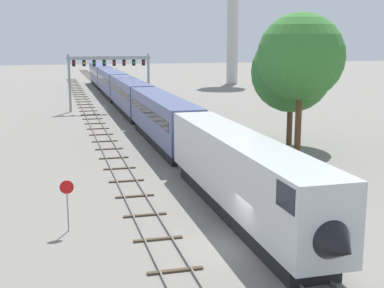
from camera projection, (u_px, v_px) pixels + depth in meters
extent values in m
plane|color=gray|center=(234.00, 248.00, 26.86)|extent=(400.00, 400.00, 0.00)
cube|color=slate|center=(116.00, 105.00, 84.05)|extent=(0.07, 200.00, 0.16)
cube|color=slate|center=(125.00, 105.00, 84.41)|extent=(0.07, 200.00, 0.16)
cube|color=#473828|center=(287.00, 258.00, 25.46)|extent=(2.60, 0.24, 0.10)
cube|color=#473828|center=(256.00, 230.00, 29.25)|extent=(2.60, 0.24, 0.10)
cube|color=#473828|center=(232.00, 208.00, 33.04)|extent=(2.60, 0.24, 0.10)
cube|color=#473828|center=(213.00, 190.00, 36.84)|extent=(2.60, 0.24, 0.10)
cube|color=#473828|center=(198.00, 176.00, 40.63)|extent=(2.60, 0.24, 0.10)
cube|color=#473828|center=(185.00, 164.00, 44.42)|extent=(2.60, 0.24, 0.10)
cube|color=#473828|center=(174.00, 154.00, 48.21)|extent=(2.60, 0.24, 0.10)
cube|color=#473828|center=(165.00, 146.00, 52.00)|extent=(2.60, 0.24, 0.10)
cube|color=#473828|center=(157.00, 139.00, 55.80)|extent=(2.60, 0.24, 0.10)
cube|color=#473828|center=(150.00, 132.00, 59.59)|extent=(2.60, 0.24, 0.10)
cube|color=#473828|center=(144.00, 127.00, 63.38)|extent=(2.60, 0.24, 0.10)
cube|color=#473828|center=(139.00, 122.00, 67.17)|extent=(2.60, 0.24, 0.10)
cube|color=#473828|center=(134.00, 117.00, 70.96)|extent=(2.60, 0.24, 0.10)
cube|color=#473828|center=(130.00, 113.00, 74.75)|extent=(2.60, 0.24, 0.10)
cube|color=#473828|center=(126.00, 110.00, 78.55)|extent=(2.60, 0.24, 0.10)
cube|color=#473828|center=(122.00, 106.00, 82.34)|extent=(2.60, 0.24, 0.10)
cube|color=#473828|center=(119.00, 103.00, 86.13)|extent=(2.60, 0.24, 0.10)
cube|color=#473828|center=(116.00, 101.00, 89.92)|extent=(2.60, 0.24, 0.10)
cube|color=#473828|center=(113.00, 98.00, 93.71)|extent=(2.60, 0.24, 0.10)
cube|color=#473828|center=(111.00, 96.00, 97.51)|extent=(2.60, 0.24, 0.10)
cube|color=#473828|center=(109.00, 94.00, 101.30)|extent=(2.60, 0.24, 0.10)
cube|color=#473828|center=(106.00, 92.00, 105.09)|extent=(2.60, 0.24, 0.10)
cube|color=#473828|center=(104.00, 90.00, 108.88)|extent=(2.60, 0.24, 0.10)
cube|color=#473828|center=(103.00, 88.00, 112.67)|extent=(2.60, 0.24, 0.10)
cube|color=#473828|center=(101.00, 87.00, 116.47)|extent=(2.60, 0.24, 0.10)
cube|color=#473828|center=(99.00, 85.00, 120.26)|extent=(2.60, 0.24, 0.10)
cube|color=#473828|center=(98.00, 84.00, 124.05)|extent=(2.60, 0.24, 0.10)
cube|color=#473828|center=(96.00, 82.00, 127.84)|extent=(2.60, 0.24, 0.10)
cube|color=#473828|center=(95.00, 81.00, 131.63)|extent=(2.60, 0.24, 0.10)
cube|color=#473828|center=(94.00, 80.00, 135.43)|extent=(2.60, 0.24, 0.10)
cube|color=#473828|center=(92.00, 79.00, 139.22)|extent=(2.60, 0.24, 0.10)
cube|color=#473828|center=(91.00, 78.00, 143.01)|extent=(2.60, 0.24, 0.10)
cube|color=#473828|center=(90.00, 77.00, 146.80)|extent=(2.60, 0.24, 0.10)
cube|color=#473828|center=(89.00, 76.00, 150.59)|extent=(2.60, 0.24, 0.10)
cube|color=#473828|center=(88.00, 75.00, 154.38)|extent=(2.60, 0.24, 0.10)
cube|color=#473828|center=(87.00, 74.00, 158.18)|extent=(2.60, 0.24, 0.10)
cube|color=#473828|center=(86.00, 73.00, 161.97)|extent=(2.60, 0.24, 0.10)
cube|color=#473828|center=(85.00, 72.00, 165.76)|extent=(2.60, 0.24, 0.10)
cube|color=#473828|center=(85.00, 72.00, 169.55)|extent=(2.60, 0.24, 0.10)
cube|color=#473828|center=(84.00, 71.00, 173.34)|extent=(2.60, 0.24, 0.10)
cube|color=#473828|center=(83.00, 70.00, 177.14)|extent=(2.60, 0.24, 0.10)
cube|color=slate|center=(90.00, 126.00, 63.71)|extent=(0.07, 160.00, 0.16)
cube|color=slate|center=(103.00, 126.00, 64.07)|extent=(0.07, 160.00, 0.16)
cube|color=#473828|center=(175.00, 271.00, 24.08)|extent=(2.60, 0.24, 0.10)
cube|color=#473828|center=(158.00, 239.00, 27.87)|extent=(2.60, 0.24, 0.10)
cube|color=#473828|center=(145.00, 215.00, 31.66)|extent=(2.60, 0.24, 0.10)
cube|color=#473828|center=(135.00, 196.00, 35.45)|extent=(2.60, 0.24, 0.10)
cube|color=#473828|center=(126.00, 181.00, 39.25)|extent=(2.60, 0.24, 0.10)
cube|color=#473828|center=(120.00, 168.00, 43.04)|extent=(2.60, 0.24, 0.10)
cube|color=#473828|center=(114.00, 158.00, 46.83)|extent=(2.60, 0.24, 0.10)
cube|color=#473828|center=(109.00, 149.00, 50.62)|extent=(2.60, 0.24, 0.10)
cube|color=#473828|center=(105.00, 141.00, 54.41)|extent=(2.60, 0.24, 0.10)
cube|color=#473828|center=(101.00, 135.00, 58.20)|extent=(2.60, 0.24, 0.10)
cube|color=#473828|center=(98.00, 129.00, 62.00)|extent=(2.60, 0.24, 0.10)
cube|color=#473828|center=(95.00, 124.00, 65.79)|extent=(2.60, 0.24, 0.10)
cube|color=#473828|center=(93.00, 119.00, 69.58)|extent=(2.60, 0.24, 0.10)
cube|color=#473828|center=(90.00, 115.00, 73.37)|extent=(2.60, 0.24, 0.10)
cube|color=#473828|center=(88.00, 111.00, 77.16)|extent=(2.60, 0.24, 0.10)
cube|color=#473828|center=(86.00, 108.00, 80.96)|extent=(2.60, 0.24, 0.10)
cube|color=#473828|center=(85.00, 105.00, 84.75)|extent=(2.60, 0.24, 0.10)
cube|color=#473828|center=(83.00, 102.00, 88.54)|extent=(2.60, 0.24, 0.10)
cube|color=#473828|center=(82.00, 99.00, 92.33)|extent=(2.60, 0.24, 0.10)
cube|color=#473828|center=(81.00, 97.00, 96.12)|extent=(2.60, 0.24, 0.10)
cube|color=#473828|center=(79.00, 95.00, 99.92)|extent=(2.60, 0.24, 0.10)
cube|color=#473828|center=(78.00, 92.00, 103.71)|extent=(2.60, 0.24, 0.10)
cube|color=#473828|center=(77.00, 91.00, 107.50)|extent=(2.60, 0.24, 0.10)
cube|color=#473828|center=(76.00, 89.00, 111.29)|extent=(2.60, 0.24, 0.10)
cube|color=#473828|center=(75.00, 87.00, 115.08)|extent=(2.60, 0.24, 0.10)
cube|color=#473828|center=(74.00, 86.00, 118.88)|extent=(2.60, 0.24, 0.10)
cube|color=#473828|center=(74.00, 84.00, 122.67)|extent=(2.60, 0.24, 0.10)
cube|color=#473828|center=(73.00, 83.00, 126.46)|extent=(2.60, 0.24, 0.10)
cube|color=#473828|center=(72.00, 81.00, 130.25)|extent=(2.60, 0.24, 0.10)
cube|color=#473828|center=(72.00, 80.00, 134.04)|extent=(2.60, 0.24, 0.10)
cube|color=#473828|center=(71.00, 79.00, 137.83)|extent=(2.60, 0.24, 0.10)
cube|color=silver|center=(240.00, 168.00, 31.32)|extent=(3.00, 21.53, 3.80)
cone|color=black|center=(334.00, 242.00, 21.00)|extent=(2.88, 2.60, 2.88)
cube|color=black|center=(319.00, 195.00, 22.03)|extent=(3.04, 1.80, 1.10)
cube|color=black|center=(239.00, 207.00, 31.79)|extent=(2.52, 19.38, 1.00)
cube|color=#4C5684|center=(162.00, 115.00, 52.68)|extent=(3.00, 21.53, 3.80)
cube|color=black|center=(162.00, 111.00, 52.60)|extent=(3.04, 19.81, 0.90)
cube|color=black|center=(163.00, 139.00, 53.15)|extent=(2.52, 19.38, 1.00)
cube|color=#4C5684|center=(130.00, 93.00, 74.04)|extent=(3.00, 21.53, 3.80)
cube|color=black|center=(130.00, 90.00, 73.96)|extent=(3.04, 19.81, 0.90)
cube|color=black|center=(130.00, 110.00, 74.51)|extent=(2.52, 19.38, 1.00)
cube|color=#4C5684|center=(112.00, 81.00, 95.40)|extent=(3.00, 21.53, 3.80)
cube|color=black|center=(111.00, 79.00, 95.32)|extent=(3.04, 19.81, 0.90)
cube|color=black|center=(112.00, 94.00, 95.86)|extent=(2.52, 19.38, 1.00)
cube|color=#4C5684|center=(100.00, 73.00, 116.76)|extent=(3.00, 21.53, 3.80)
cube|color=black|center=(100.00, 71.00, 116.68)|extent=(3.04, 19.81, 0.90)
cube|color=black|center=(100.00, 84.00, 117.22)|extent=(2.52, 19.38, 1.00)
cylinder|color=#999BA0|center=(69.00, 83.00, 75.89)|extent=(0.36, 0.36, 8.26)
cylinder|color=#999BA0|center=(149.00, 82.00, 78.79)|extent=(0.36, 0.36, 8.26)
cube|color=#999BA0|center=(109.00, 58.00, 76.65)|extent=(12.10, 0.36, 0.50)
cube|color=black|center=(74.00, 63.00, 75.57)|extent=(0.44, 0.32, 0.90)
sphere|color=red|center=(74.00, 63.00, 75.39)|extent=(0.28, 0.28, 0.28)
cube|color=black|center=(84.00, 63.00, 75.93)|extent=(0.44, 0.32, 0.90)
sphere|color=yellow|center=(84.00, 63.00, 75.75)|extent=(0.28, 0.28, 0.28)
cube|color=black|center=(94.00, 63.00, 76.29)|extent=(0.44, 0.32, 0.90)
sphere|color=green|center=(94.00, 63.00, 76.11)|extent=(0.28, 0.28, 0.28)
cube|color=black|center=(104.00, 63.00, 76.65)|extent=(0.44, 0.32, 0.90)
sphere|color=green|center=(104.00, 63.00, 76.47)|extent=(0.28, 0.28, 0.28)
cube|color=black|center=(114.00, 63.00, 77.02)|extent=(0.44, 0.32, 0.90)
sphere|color=red|center=(114.00, 63.00, 76.83)|extent=(0.28, 0.28, 0.28)
cube|color=black|center=(124.00, 63.00, 77.38)|extent=(0.44, 0.32, 0.90)
sphere|color=red|center=(124.00, 63.00, 77.20)|extent=(0.28, 0.28, 0.28)
cube|color=black|center=(134.00, 63.00, 77.74)|extent=(0.44, 0.32, 0.90)
sphere|color=green|center=(134.00, 63.00, 77.56)|extent=(0.28, 0.28, 0.28)
cube|color=black|center=(143.00, 62.00, 78.10)|extent=(0.44, 0.32, 0.90)
sphere|color=red|center=(144.00, 62.00, 77.92)|extent=(0.28, 0.28, 0.28)
cylinder|color=beige|center=(232.00, 38.00, 122.86)|extent=(2.60, 2.60, 20.98)
cylinder|color=gray|center=(68.00, 212.00, 28.99)|extent=(0.08, 0.08, 2.20)
cylinder|color=red|center=(67.00, 187.00, 28.70)|extent=(0.76, 0.03, 0.76)
cylinder|color=brown|center=(298.00, 124.00, 46.01)|extent=(0.56, 0.56, 6.30)
sphere|color=#387A33|center=(301.00, 57.00, 44.88)|extent=(7.45, 7.45, 7.45)
cylinder|color=brown|center=(290.00, 122.00, 52.53)|extent=(0.56, 0.56, 4.47)
sphere|color=#387A33|center=(291.00, 72.00, 51.56)|extent=(7.91, 7.91, 7.91)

